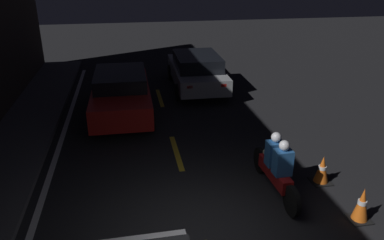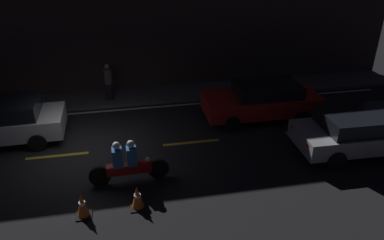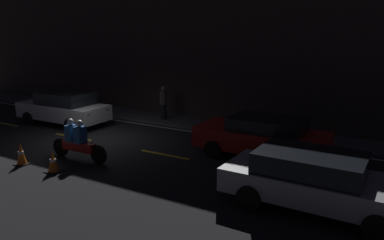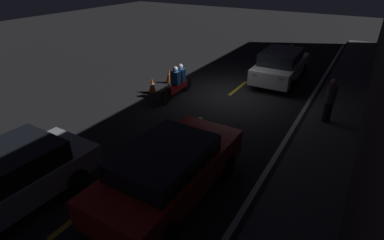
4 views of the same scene
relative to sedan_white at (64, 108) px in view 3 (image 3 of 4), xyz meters
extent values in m
plane|color=black|center=(2.94, -1.31, -0.79)|extent=(56.00, 56.00, 0.00)
cube|color=#4C4C4F|center=(2.94, 2.95, -0.73)|extent=(28.00, 1.75, 0.13)
cube|color=#382D28|center=(2.94, 3.98, 2.87)|extent=(28.00, 0.30, 7.33)
cube|color=gold|center=(-2.56, -1.31, -0.79)|extent=(2.00, 0.14, 0.01)
cube|color=gold|center=(1.94, -1.31, -0.79)|extent=(2.00, 0.14, 0.01)
cube|color=gold|center=(6.44, -1.31, -0.79)|extent=(2.00, 0.14, 0.01)
cube|color=gold|center=(10.94, -1.31, -0.79)|extent=(2.00, 0.14, 0.01)
cube|color=silver|center=(2.94, 1.82, -0.79)|extent=(25.20, 0.14, 0.01)
cube|color=silver|center=(-0.06, 0.00, -0.15)|extent=(4.36, 1.83, 0.67)
cube|color=black|center=(0.16, 0.00, 0.45)|extent=(2.41, 1.62, 0.54)
cube|color=red|center=(2.09, -0.54, 0.01)|extent=(0.06, 0.20, 0.10)
cube|color=red|center=(2.07, 0.61, 0.01)|extent=(0.06, 0.20, 0.10)
cylinder|color=black|center=(-1.39, -0.88, -0.49)|extent=(0.61, 0.19, 0.60)
cylinder|color=black|center=(-1.42, 0.84, -0.49)|extent=(0.61, 0.19, 0.60)
cylinder|color=black|center=(1.30, -0.84, -0.49)|extent=(0.61, 0.19, 0.60)
cylinder|color=black|center=(1.27, 0.88, -0.49)|extent=(0.61, 0.19, 0.60)
cube|color=red|center=(9.44, 0.07, -0.14)|extent=(4.41, 1.85, 0.69)
cube|color=black|center=(9.66, 0.07, 0.41)|extent=(2.43, 1.65, 0.43)
cube|color=red|center=(11.60, -0.54, 0.03)|extent=(0.06, 0.20, 0.10)
cube|color=red|center=(11.61, 0.64, 0.03)|extent=(0.06, 0.20, 0.10)
cylinder|color=black|center=(8.07, -0.79, -0.49)|extent=(0.61, 0.19, 0.61)
cylinder|color=black|center=(8.09, 0.97, -0.49)|extent=(0.61, 0.19, 0.61)
cylinder|color=black|center=(10.79, -0.82, -0.49)|extent=(0.61, 0.19, 0.61)
cylinder|color=black|center=(10.81, 0.94, -0.49)|extent=(0.61, 0.19, 0.61)
cube|color=#9EA0A5|center=(11.94, -2.89, -0.18)|extent=(4.55, 1.93, 0.59)
cube|color=black|center=(11.71, -2.89, 0.36)|extent=(2.52, 1.70, 0.50)
cube|color=red|center=(9.73, -2.25, -0.04)|extent=(0.06, 0.20, 0.10)
cube|color=red|center=(9.70, -3.44, -0.04)|extent=(0.06, 0.20, 0.10)
cylinder|color=black|center=(13.32, -3.82, -0.48)|extent=(0.63, 0.19, 0.62)
cylinder|color=black|center=(10.56, -1.97, -0.48)|extent=(0.63, 0.19, 0.62)
cylinder|color=black|center=(10.52, -3.76, -0.48)|extent=(0.63, 0.19, 0.62)
cylinder|color=black|center=(5.10, -3.14, -0.48)|extent=(0.63, 0.10, 0.62)
cylinder|color=black|center=(3.39, -3.19, -0.48)|extent=(0.63, 0.12, 0.62)
cube|color=maroon|center=(4.24, -3.17, -0.33)|extent=(1.31, 0.28, 0.30)
sphere|color=#F2EABF|center=(4.79, -3.15, -0.10)|extent=(0.14, 0.14, 0.14)
cube|color=#265999|center=(4.34, -3.17, 0.09)|extent=(0.29, 0.37, 0.55)
sphere|color=silver|center=(4.34, -3.17, 0.48)|extent=(0.22, 0.22, 0.22)
cube|color=#265999|center=(3.94, -3.18, 0.09)|extent=(0.29, 0.37, 0.55)
sphere|color=silver|center=(3.94, -3.18, 0.48)|extent=(0.22, 0.22, 0.22)
cube|color=black|center=(2.98, -4.45, -0.78)|extent=(0.40, 0.40, 0.03)
cone|color=orange|center=(2.98, -4.45, -0.42)|extent=(0.31, 0.31, 0.69)
cylinder|color=white|center=(2.98, -4.45, -0.38)|extent=(0.17, 0.17, 0.08)
cube|color=black|center=(4.40, -4.38, -0.78)|extent=(0.43, 0.43, 0.03)
cone|color=orange|center=(4.40, -4.38, -0.44)|extent=(0.33, 0.33, 0.64)
cylinder|color=white|center=(4.40, -4.38, -0.41)|extent=(0.18, 0.18, 0.08)
cylinder|color=black|center=(3.67, 2.72, -0.30)|extent=(0.28, 0.28, 0.73)
cylinder|color=#594C47|center=(3.67, 2.72, 0.39)|extent=(0.34, 0.34, 0.65)
sphere|color=tan|center=(3.67, 2.72, 0.81)|extent=(0.21, 0.21, 0.21)
camera|label=1|loc=(-2.37, -0.14, 3.86)|focal=35.00mm
camera|label=2|loc=(4.32, -12.38, 5.91)|focal=35.00mm
camera|label=3|loc=(13.47, -11.64, 3.43)|focal=35.00mm
camera|label=4|loc=(14.15, 3.46, 4.25)|focal=28.00mm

